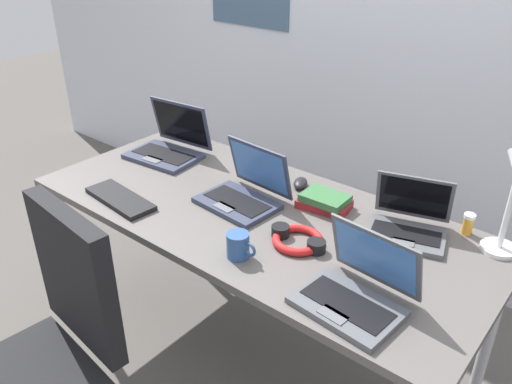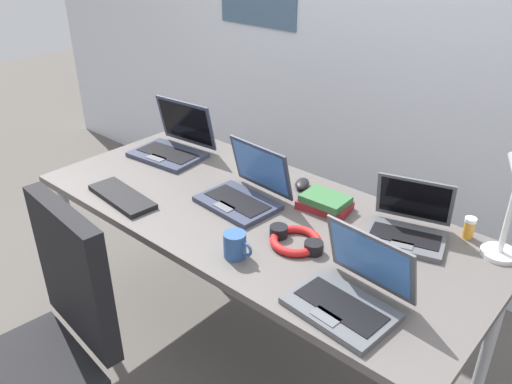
# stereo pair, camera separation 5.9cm
# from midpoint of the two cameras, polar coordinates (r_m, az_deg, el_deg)

# --- Properties ---
(ground_plane) EXTENTS (12.00, 12.00, 0.00)m
(ground_plane) POSITION_cam_midpoint_polar(r_m,az_deg,el_deg) (2.44, 0.72, -17.24)
(ground_plane) COLOR #56514C
(wall_back) EXTENTS (6.00, 0.13, 2.60)m
(wall_back) POSITION_cam_midpoint_polar(r_m,az_deg,el_deg) (2.68, 17.17, 17.68)
(wall_back) COLOR silver
(wall_back) RESTS_ON ground_plane
(desk) EXTENTS (1.80, 0.80, 0.74)m
(desk) POSITION_cam_midpoint_polar(r_m,az_deg,el_deg) (2.01, 0.84, -3.45)
(desk) COLOR #595451
(desk) RESTS_ON ground_plane
(desk_lamp) EXTENTS (0.12, 0.18, 0.40)m
(desk_lamp) POSITION_cam_midpoint_polar(r_m,az_deg,el_deg) (1.80, 26.89, -1.55)
(desk_lamp) COLOR white
(desk_lamp) RESTS_ON desk
(laptop_back_right) EXTENTS (0.35, 0.30, 0.24)m
(laptop_back_right) POSITION_cam_midpoint_polar(r_m,az_deg,el_deg) (2.46, -8.42, 5.18)
(laptop_back_right) COLOR #33384C
(laptop_back_right) RESTS_ON desk
(laptop_near_lamp) EXTENTS (0.32, 0.28, 0.22)m
(laptop_near_lamp) POSITION_cam_midpoint_polar(r_m,az_deg,el_deg) (2.02, -0.43, 0.03)
(laptop_near_lamp) COLOR #33384C
(laptop_near_lamp) RESTS_ON desk
(laptop_mid_desk) EXTENTS (0.32, 0.30, 0.20)m
(laptop_mid_desk) POSITION_cam_midpoint_polar(r_m,az_deg,el_deg) (1.89, 17.21, -3.63)
(laptop_mid_desk) COLOR #515459
(laptop_mid_desk) RESTS_ON desk
(laptop_front_right) EXTENTS (0.32, 0.28, 0.22)m
(laptop_front_right) POSITION_cam_midpoint_polar(r_m,az_deg,el_deg) (1.54, 11.38, -10.84)
(laptop_front_right) COLOR #515459
(laptop_front_right) RESTS_ON desk
(external_keyboard) EXTENTS (0.34, 0.15, 0.02)m
(external_keyboard) POSITION_cam_midpoint_polar(r_m,az_deg,el_deg) (2.11, -13.76, -0.51)
(external_keyboard) COLOR black
(external_keyboard) RESTS_ON desk
(computer_mouse) EXTENTS (0.09, 0.11, 0.03)m
(computer_mouse) POSITION_cam_midpoint_polar(r_m,az_deg,el_deg) (2.15, 5.88, 0.90)
(computer_mouse) COLOR black
(computer_mouse) RESTS_ON desk
(cell_phone) EXTENTS (0.11, 0.15, 0.01)m
(cell_phone) POSITION_cam_midpoint_polar(r_m,az_deg,el_deg) (2.25, 2.15, 2.06)
(cell_phone) COLOR black
(cell_phone) RESTS_ON desk
(headphones) EXTENTS (0.21, 0.18, 0.04)m
(headphones) POSITION_cam_midpoint_polar(r_m,az_deg,el_deg) (1.78, 5.33, -5.33)
(headphones) COLOR red
(headphones) RESTS_ON desk
(pill_bottle) EXTENTS (0.04, 0.04, 0.08)m
(pill_bottle) POSITION_cam_midpoint_polar(r_m,az_deg,el_deg) (1.95, 23.20, -3.63)
(pill_bottle) COLOR gold
(pill_bottle) RESTS_ON desk
(book_stack) EXTENTS (0.21, 0.15, 0.06)m
(book_stack) POSITION_cam_midpoint_polar(r_m,az_deg,el_deg) (1.99, 8.43, -1.17)
(book_stack) COLOR maroon
(book_stack) RESTS_ON desk
(coffee_mug) EXTENTS (0.11, 0.08, 0.09)m
(coffee_mug) POSITION_cam_midpoint_polar(r_m,az_deg,el_deg) (1.70, -1.30, -5.86)
(coffee_mug) COLOR #2D518C
(coffee_mug) RESTS_ON desk
(office_chair) EXTENTS (0.52, 0.56, 0.97)m
(office_chair) POSITION_cam_midpoint_polar(r_m,az_deg,el_deg) (1.93, -21.67, -18.27)
(office_chair) COLOR black
(office_chair) RESTS_ON ground_plane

